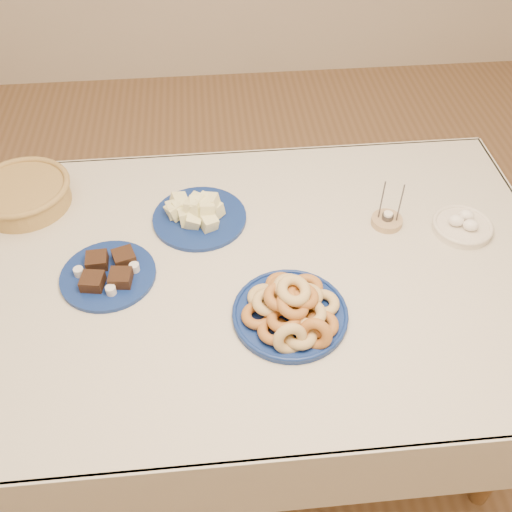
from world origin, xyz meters
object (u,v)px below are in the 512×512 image
egg_bowl (462,226)px  brownie_plate (108,273)px  dining_table (254,293)px  melon_plate (197,214)px  candle_holder (387,220)px  donut_platter (291,309)px  wicker_basket (23,193)px

egg_bowl → brownie_plate: bearing=-175.0°
dining_table → brownie_plate: 0.42m
dining_table → melon_plate: (-0.15, 0.21, 0.13)m
brownie_plate → candle_holder: (0.81, 0.14, 0.00)m
donut_platter → wicker_basket: bearing=145.4°
wicker_basket → egg_bowl: 1.32m
melon_plate → wicker_basket: melon_plate is taller
melon_plate → candle_holder: candle_holder is taller
candle_holder → donut_platter: bearing=-135.6°
dining_table → wicker_basket: size_ratio=4.70×
donut_platter → brownie_plate: size_ratio=0.97×
melon_plate → candle_holder: size_ratio=2.22×
wicker_basket → candle_holder: candle_holder is taller
dining_table → donut_platter: bearing=-67.2°
brownie_plate → wicker_basket: (-0.28, 0.33, 0.03)m
melon_plate → candle_holder: bearing=-6.8°
egg_bowl → donut_platter: bearing=-153.0°
wicker_basket → egg_bowl: wicker_basket is taller
wicker_basket → egg_bowl: bearing=-10.6°
melon_plate → wicker_basket: bearing=166.3°
donut_platter → wicker_basket: size_ratio=0.82×
dining_table → melon_plate: melon_plate is taller
donut_platter → wicker_basket: donut_platter is taller
donut_platter → melon_plate: size_ratio=0.88×
melon_plate → brownie_plate: melon_plate is taller
dining_table → brownie_plate: (-0.40, 0.01, 0.12)m
dining_table → egg_bowl: (0.62, 0.10, 0.12)m
dining_table → egg_bowl: 0.64m
wicker_basket → melon_plate: bearing=-13.7°
dining_table → candle_holder: candle_holder is taller
dining_table → wicker_basket: (-0.68, 0.34, 0.15)m
candle_holder → egg_bowl: (0.21, -0.05, 0.00)m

